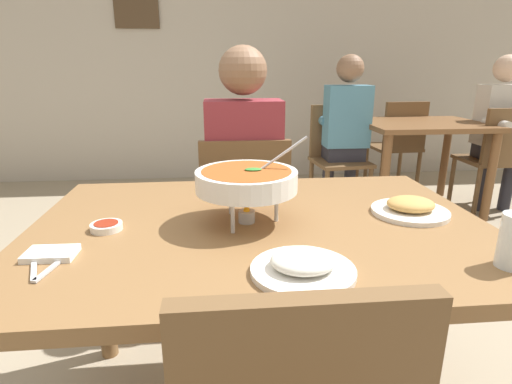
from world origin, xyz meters
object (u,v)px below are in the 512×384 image
rice_plate (303,266)px  chair_diner_main (244,214)px  chair_bg_left (337,151)px  patron_bg_middle (501,124)px  dining_table_main (261,253)px  chair_bg_right (398,141)px  curry_bowl (247,181)px  patron_bg_left (345,125)px  chair_bg_middle (497,154)px  dining_table_far (421,138)px  appetizer_plate (410,208)px  diner_main (243,167)px  sauce_dish (106,226)px

rice_plate → chair_diner_main: bearing=93.2°
chair_bg_left → patron_bg_middle: patron_bg_middle is taller
dining_table_main → chair_bg_right: chair_bg_right is taller
curry_bowl → patron_bg_left: bearing=65.7°
chair_bg_left → chair_bg_middle: 1.33m
dining_table_main → dining_table_far: (1.61, 2.15, -0.04)m
appetizer_plate → chair_bg_right: 2.90m
chair_bg_middle → chair_bg_left: bearing=169.5°
rice_plate → dining_table_far: 2.92m
dining_table_main → appetizer_plate: (0.48, 0.03, 0.12)m
dining_table_main → appetizer_plate: 0.50m
dining_table_far → chair_bg_left: (-0.70, 0.10, -0.12)m
diner_main → patron_bg_middle: size_ratio=1.00×
curry_bowl → rice_plate: curry_bowl is taller
diner_main → chair_bg_middle: 2.53m
appetizer_plate → patron_bg_middle: (1.80, 2.09, -0.04)m
dining_table_main → dining_table_far: size_ratio=1.36×
dining_table_main → dining_table_far: same height
rice_plate → chair_bg_middle: bearing=47.3°
chair_bg_right → patron_bg_left: (-0.70, -0.47, 0.24)m
patron_bg_left → chair_bg_right: bearing=33.8°
dining_table_main → dining_table_far: bearing=53.2°
curry_bowl → sauce_dish: curry_bowl is taller
curry_bowl → sauce_dish: 0.42m
chair_bg_middle → chair_bg_right: 0.87m
chair_bg_right → diner_main: bearing=-131.5°
chair_bg_right → rice_plate: bearing=-117.9°
dining_table_far → patron_bg_left: bearing=175.5°
chair_diner_main → dining_table_far: chair_diner_main is taller
dining_table_main → chair_diner_main: 0.79m
dining_table_far → patron_bg_left: patron_bg_left is taller
chair_diner_main → appetizer_plate: 0.93m
dining_table_far → patron_bg_middle: (0.68, -0.03, 0.12)m
rice_plate → dining_table_main: bearing=100.7°
dining_table_far → patron_bg_middle: patron_bg_middle is taller
curry_bowl → appetizer_plate: bearing=2.4°
diner_main → patron_bg_left: same height
chair_bg_middle → patron_bg_middle: size_ratio=0.69×
curry_bowl → patron_bg_middle: (2.33, 2.11, -0.15)m
dining_table_main → chair_bg_middle: (2.22, 2.01, -0.16)m
rice_plate → appetizer_plate: same height
curry_bowl → sauce_dish: size_ratio=3.69×
chair_diner_main → patron_bg_left: bearing=56.4°
dining_table_main → curry_bowl: 0.23m
diner_main → chair_bg_left: 1.73m
chair_bg_right → sauce_dish: bearing=-128.0°
dining_table_main → appetizer_plate: bearing=3.4°
appetizer_plate → chair_bg_right: (1.17, 2.64, -0.28)m
diner_main → chair_bg_right: (1.65, 1.87, -0.24)m
chair_diner_main → patron_bg_middle: bearing=30.5°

